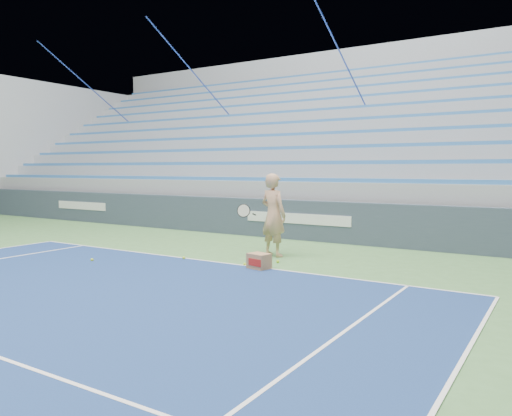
# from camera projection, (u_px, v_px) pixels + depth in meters

# --- Properties ---
(sponsor_barrier) EXTENTS (30.00, 0.32, 1.10)m
(sponsor_barrier) POSITION_uv_depth(u_px,v_px,m) (299.00, 220.00, 13.89)
(sponsor_barrier) COLOR #354151
(sponsor_barrier) RESTS_ON ground
(bleachers) EXTENTS (31.00, 9.15, 7.30)m
(bleachers) POSITION_uv_depth(u_px,v_px,m) (370.00, 158.00, 18.57)
(bleachers) COLOR #999CA1
(bleachers) RESTS_ON ground
(tennis_player) EXTENTS (0.99, 0.91, 1.87)m
(tennis_player) POSITION_uv_depth(u_px,v_px,m) (273.00, 215.00, 11.21)
(tennis_player) COLOR tan
(tennis_player) RESTS_ON ground
(ball_box) EXTENTS (0.47, 0.40, 0.31)m
(ball_box) POSITION_uv_depth(u_px,v_px,m) (259.00, 261.00, 9.81)
(ball_box) COLOR #9F734C
(ball_box) RESTS_ON ground
(tennis_ball_0) EXTENTS (0.07, 0.07, 0.07)m
(tennis_ball_0) POSITION_uv_depth(u_px,v_px,m) (184.00, 258.00, 10.86)
(tennis_ball_0) COLOR #B7D82C
(tennis_ball_0) RESTS_ON ground
(tennis_ball_1) EXTENTS (0.07, 0.07, 0.07)m
(tennis_ball_1) POSITION_uv_depth(u_px,v_px,m) (245.00, 264.00, 10.14)
(tennis_ball_1) COLOR #B7D82C
(tennis_ball_1) RESTS_ON ground
(tennis_ball_2) EXTENTS (0.07, 0.07, 0.07)m
(tennis_ball_2) POSITION_uv_depth(u_px,v_px,m) (262.00, 263.00, 10.25)
(tennis_ball_2) COLOR #B7D82C
(tennis_ball_2) RESTS_ON ground
(tennis_ball_3) EXTENTS (0.07, 0.07, 0.07)m
(tennis_ball_3) POSITION_uv_depth(u_px,v_px,m) (278.00, 261.00, 10.45)
(tennis_ball_3) COLOR #B7D82C
(tennis_ball_3) RESTS_ON ground
(tennis_ball_4) EXTENTS (0.07, 0.07, 0.07)m
(tennis_ball_4) POSITION_uv_depth(u_px,v_px,m) (92.00, 260.00, 10.63)
(tennis_ball_4) COLOR #B7D82C
(tennis_ball_4) RESTS_ON ground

